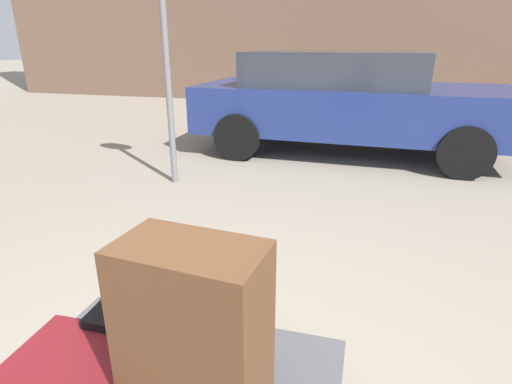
# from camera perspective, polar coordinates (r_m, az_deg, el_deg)

# --- Properties ---
(suitcase_black_front_left) EXTENTS (0.51, 0.38, 0.27)m
(suitcase_black_front_left) POSITION_cam_1_polar(r_m,az_deg,el_deg) (1.75, -12.10, -18.22)
(suitcase_black_front_left) COLOR black
(suitcase_black_front_left) RESTS_ON luggage_cart
(suitcase_brown_rear_left) EXTENTS (0.43, 0.27, 0.71)m
(suitcase_brown_rear_left) POSITION_cam_1_polar(r_m,az_deg,el_deg) (1.29, -8.42, -21.60)
(suitcase_brown_rear_left) COLOR #51331E
(suitcase_brown_rear_left) RESTS_ON luggage_cart
(duffel_bag_black_topmost_pile) EXTENTS (0.39, 0.34, 0.20)m
(duffel_bag_black_topmost_pile) POSITION_cam_1_polar(r_m,az_deg,el_deg) (1.62, -12.71, -11.68)
(duffel_bag_black_topmost_pile) COLOR black
(duffel_bag_black_topmost_pile) RESTS_ON suitcase_black_front_left
(parked_car) EXTENTS (4.35, 2.02, 1.42)m
(parked_car) POSITION_cam_1_polar(r_m,az_deg,el_deg) (6.14, 12.51, 12.37)
(parked_car) COLOR navy
(parked_car) RESTS_ON ground_plane
(bollard_kerb_near) EXTENTS (0.27, 0.27, 0.56)m
(bollard_kerb_near) POSITION_cam_1_polar(r_m,az_deg,el_deg) (8.83, 26.22, 9.90)
(bollard_kerb_near) COLOR #383838
(bollard_kerb_near) RESTS_ON ground_plane
(no_parking_sign) EXTENTS (0.50, 0.09, 2.47)m
(no_parking_sign) POSITION_cam_1_polar(r_m,az_deg,el_deg) (4.66, -12.48, 19.47)
(no_parking_sign) COLOR slate
(no_parking_sign) RESTS_ON ground_plane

